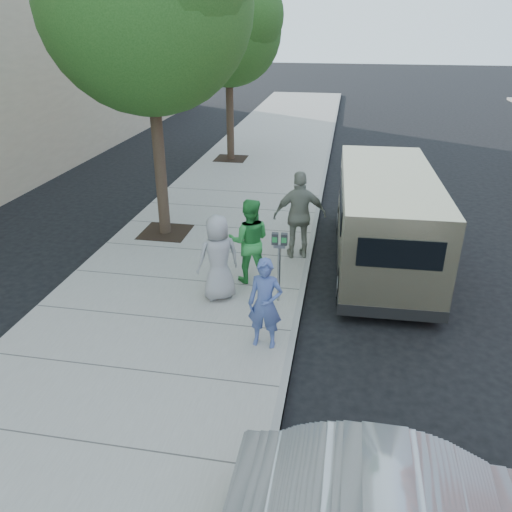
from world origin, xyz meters
name	(u,v)px	position (x,y,z in m)	size (l,w,h in m)	color
ground	(233,290)	(0.00, 0.00, 0.00)	(120.00, 120.00, 0.00)	black
sidewalk	(186,283)	(-1.00, 0.00, 0.07)	(5.00, 60.00, 0.15)	gray
curb_face	(302,293)	(1.44, 0.00, 0.07)	(0.12, 60.00, 0.16)	gray
tree_far	(229,26)	(-2.25, 10.00, 4.88)	(3.92, 3.80, 6.49)	black
parking_meter	(279,253)	(1.02, -0.50, 1.17)	(0.29, 0.11, 1.41)	gray
van	(384,218)	(3.05, 1.83, 1.13)	(2.09, 5.80, 2.13)	beige
person_officer	(265,304)	(1.00, -1.97, 0.93)	(0.57, 0.38, 1.57)	#495B9B
person_green_shirt	(249,241)	(0.31, 0.24, 1.04)	(0.86, 0.67, 1.78)	green
person_gray_shirt	(218,258)	(-0.13, -0.57, 1.00)	(0.83, 0.54, 1.70)	#9A999C
person_striped_polo	(300,215)	(1.20, 1.56, 1.15)	(1.17, 0.49, 2.00)	gray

